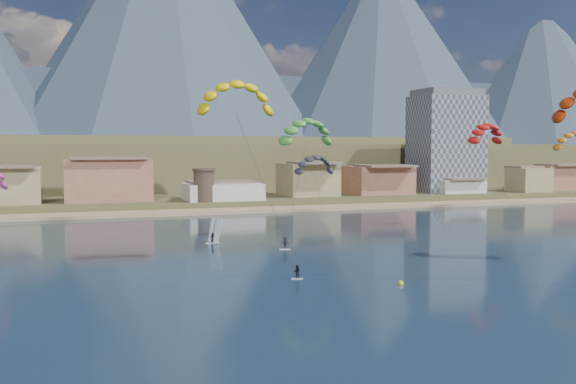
{
  "coord_description": "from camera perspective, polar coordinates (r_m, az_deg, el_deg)",
  "views": [
    {
      "loc": [
        -28.51,
        -52.09,
        16.13
      ],
      "look_at": [
        0.0,
        32.0,
        10.0
      ],
      "focal_mm": 41.0,
      "sensor_mm": 36.0,
      "label": 1
    }
  ],
  "objects": [
    {
      "name": "windsurfer",
      "position": [
        110.89,
        -6.47,
        -3.75
      ],
      "size": [
        2.41,
        2.63,
        4.19
      ],
      "color": "silver",
      "rests_on": "ground"
    },
    {
      "name": "distant_kite_dark",
      "position": [
        127.81,
        2.31,
        2.66
      ],
      "size": [
        9.12,
        6.46,
        16.36
      ],
      "color": "#262626",
      "rests_on": "ground"
    },
    {
      "name": "kitesurfer_green",
      "position": [
        117.4,
        1.58,
        5.53
      ],
      "size": [
        15.25,
        17.22,
        24.28
      ],
      "color": "silver",
      "rests_on": "ground"
    },
    {
      "name": "town",
      "position": [
        174.66,
        -22.48,
        0.98
      ],
      "size": [
        400.0,
        24.0,
        12.0
      ],
      "color": "silver",
      "rests_on": "ground"
    },
    {
      "name": "land",
      "position": [
        612.97,
        -16.07,
        2.28
      ],
      "size": [
        2200.0,
        900.0,
        4.0
      ],
      "color": "brown",
      "rests_on": "ground"
    },
    {
      "name": "apartment_tower",
      "position": [
        212.89,
        13.53,
        4.29
      ],
      "size": [
        20.0,
        16.0,
        32.0
      ],
      "color": "gray",
      "rests_on": "ground"
    },
    {
      "name": "ground",
      "position": [
        61.53,
        9.8,
        -11.3
      ],
      "size": [
        2400.0,
        2400.0,
        0.0
      ],
      "primitive_type": "plane",
      "color": "#0D2132",
      "rests_on": "ground"
    },
    {
      "name": "beach",
      "position": [
        161.42,
        -8.47,
        -1.74
      ],
      "size": [
        2200.0,
        12.0,
        0.9
      ],
      "color": "tan",
      "rests_on": "ground"
    },
    {
      "name": "buoy",
      "position": [
        78.82,
        9.77,
        -7.83
      ],
      "size": [
        0.7,
        0.7,
        0.7
      ],
      "color": "yellow",
      "rests_on": "ground"
    },
    {
      "name": "mountain_ridge",
      "position": [
        886.07,
        -18.05,
        12.46
      ],
      "size": [
        2060.0,
        480.0,
        400.0
      ],
      "color": "#2F3C4E",
      "rests_on": "ground"
    },
    {
      "name": "watchtower",
      "position": [
        169.72,
        -7.31,
        0.62
      ],
      "size": [
        5.82,
        5.82,
        8.6
      ],
      "color": "#47382D",
      "rests_on": "ground"
    },
    {
      "name": "kitesurfer_yellow",
      "position": [
        90.55,
        -4.51,
        8.54
      ],
      "size": [
        11.17,
        15.68,
        27.26
      ],
      "color": "silver",
      "rests_on": "ground"
    },
    {
      "name": "distant_kite_red",
      "position": [
        139.12,
        16.79,
        5.15
      ],
      "size": [
        10.33,
        7.43,
        22.37
      ],
      "color": "#262626",
      "rests_on": "ground"
    },
    {
      "name": "foothills",
      "position": [
        289.16,
        -8.59,
        2.51
      ],
      "size": [
        940.0,
        210.0,
        18.0
      ],
      "color": "brown",
      "rests_on": "ground"
    },
    {
      "name": "distant_kite_orange",
      "position": [
        136.24,
        23.62,
        4.32
      ],
      "size": [
        8.9,
        6.57,
        20.49
      ],
      "color": "#262626",
      "rests_on": "ground"
    }
  ]
}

